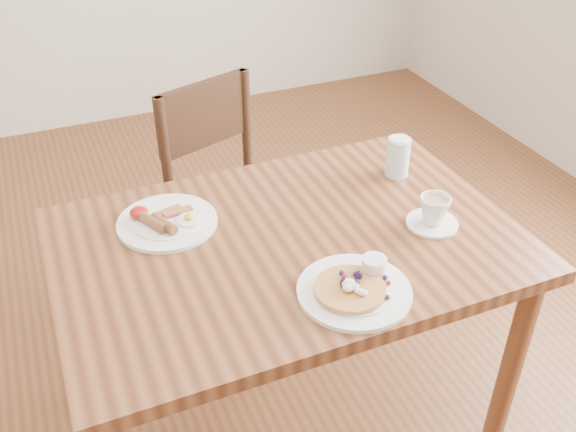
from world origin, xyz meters
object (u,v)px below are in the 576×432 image
Objects in this scene: breakfast_plate at (166,221)px; water_glass at (398,157)px; pancake_plate at (355,287)px; teacup_saucer at (434,213)px; dining_table at (288,267)px; chair_far at (231,193)px.

water_glass is (0.71, -0.01, 0.05)m from breakfast_plate.
teacup_saucer is (0.32, 0.16, 0.02)m from pancake_plate.
dining_table is 0.67m from chair_far.
teacup_saucer is (0.33, -0.75, 0.30)m from chair_far.
pancake_plate is at bearing -76.61° from dining_table.
pancake_plate is 0.57m from water_glass.
pancake_plate is 1.93× the size of teacup_saucer.
pancake_plate is (0.06, -0.26, 0.11)m from dining_table.
dining_table is 4.44× the size of breakfast_plate.
water_glass is at bearing 21.76° from dining_table.
water_glass is at bearing 49.41° from pancake_plate.
water_glass is at bearing 79.93° from teacup_saucer.
breakfast_plate is at bearing 146.49° from dining_table.
dining_table is at bearing -33.51° from breakfast_plate.
pancake_plate is 1.00× the size of breakfast_plate.
chair_far is 0.95m from pancake_plate.
breakfast_plate is (-0.34, 0.44, -0.00)m from pancake_plate.
water_glass reaches higher than teacup_saucer.
teacup_saucer is at bearing -13.86° from dining_table.
pancake_plate is (0.01, -0.91, 0.27)m from chair_far.
chair_far is at bearing 54.72° from breakfast_plate.
breakfast_plate is at bearing 157.11° from teacup_saucer.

